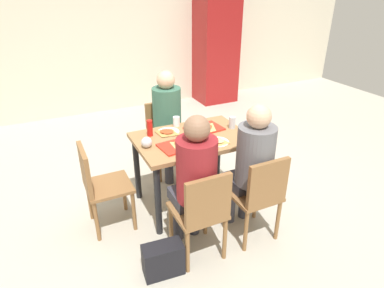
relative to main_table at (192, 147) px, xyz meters
name	(u,v)px	position (x,y,z in m)	size (l,w,h in m)	color
ground_plane	(192,202)	(0.00, 0.00, -0.66)	(10.00, 10.00, 0.02)	#B2AD9E
back_wall	(109,28)	(0.00, 3.20, 0.75)	(10.00, 0.10, 2.80)	beige
main_table	(192,147)	(0.00, 0.00, 0.00)	(1.09, 0.75, 0.76)	#9E7247
chair_near_left	(202,210)	(-0.27, -0.76, -0.15)	(0.40, 0.40, 0.85)	olive
chair_near_right	(259,193)	(0.27, -0.76, -0.15)	(0.40, 0.40, 0.85)	olive
chair_far_side	(165,132)	(0.00, 0.76, -0.15)	(0.40, 0.40, 0.85)	olive
chair_left_end	(99,182)	(-0.93, 0.00, -0.15)	(0.40, 0.40, 0.85)	olive
person_in_red	(195,175)	(-0.27, -0.62, 0.10)	(0.32, 0.42, 1.26)	#383842
person_in_brown_jacket	(252,160)	(0.27, -0.62, 0.10)	(0.32, 0.42, 1.26)	#383842
person_far_side	(168,117)	(0.00, 0.62, 0.10)	(0.32, 0.42, 1.26)	#383842
tray_red_near	(179,146)	(-0.19, -0.13, 0.12)	(0.36, 0.26, 0.02)	red
tray_red_far	(204,129)	(0.19, 0.11, 0.12)	(0.36, 0.26, 0.02)	red
paper_plate_center	(168,132)	(-0.16, 0.21, 0.11)	(0.22, 0.22, 0.01)	white
paper_plate_near_edge	(217,142)	(0.16, -0.21, 0.11)	(0.22, 0.22, 0.01)	white
pizza_slice_a	(181,144)	(-0.18, -0.14, 0.14)	(0.20, 0.21, 0.02)	#DBAD60
pizza_slice_b	(206,128)	(0.20, 0.09, 0.14)	(0.29, 0.27, 0.02)	#DBAD60
pizza_slice_c	(167,132)	(-0.19, 0.18, 0.13)	(0.25, 0.25, 0.02)	#C68C47
pizza_slice_d	(218,141)	(0.16, -0.22, 0.13)	(0.23, 0.22, 0.02)	tan
plastic_cup_a	(176,121)	(-0.03, 0.32, 0.16)	(0.07, 0.07, 0.10)	white
plastic_cup_b	(210,145)	(0.03, -0.32, 0.16)	(0.07, 0.07, 0.10)	white
soda_can	(232,123)	(0.46, 0.02, 0.17)	(0.07, 0.07, 0.12)	#B7BCC6
condiment_bottle	(150,128)	(-0.36, 0.21, 0.19)	(0.06, 0.06, 0.16)	red
foil_bundle	(147,142)	(-0.46, -0.02, 0.16)	(0.10, 0.10, 0.10)	silver
handbag	(163,260)	(-0.62, -0.78, -0.51)	(0.32, 0.16, 0.28)	black
drink_fridge	(216,50)	(1.85, 2.85, 0.30)	(0.70, 0.60, 1.90)	maroon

